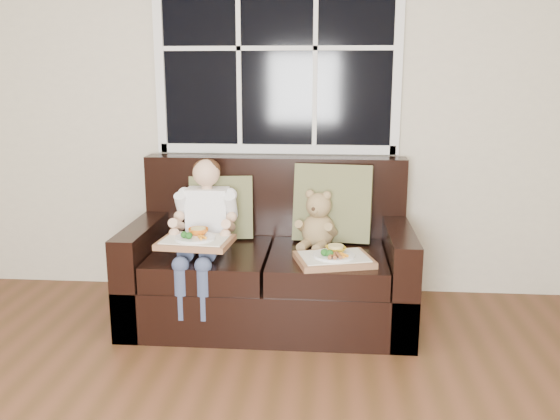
# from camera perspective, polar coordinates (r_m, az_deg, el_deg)

# --- Properties ---
(room_walls) EXTENTS (4.52, 5.02, 2.71)m
(room_walls) POSITION_cam_1_polar(r_m,az_deg,el_deg) (1.62, -18.97, 15.94)
(room_walls) COLOR #C0B79F
(room_walls) RESTS_ON ground
(window_back) EXTENTS (1.62, 0.04, 1.37)m
(window_back) POSITION_cam_1_polar(r_m,az_deg,el_deg) (3.99, -0.29, 15.30)
(window_back) COLOR black
(window_back) RESTS_ON room_walls
(loveseat) EXTENTS (1.70, 0.92, 0.96)m
(loveseat) POSITION_cam_1_polar(r_m,az_deg,el_deg) (3.72, -0.90, -5.52)
(loveseat) COLOR black
(loveseat) RESTS_ON ground
(pillow_left) EXTENTS (0.42, 0.24, 0.41)m
(pillow_left) POSITION_cam_1_polar(r_m,az_deg,el_deg) (3.82, -5.67, 0.23)
(pillow_left) COLOR #62653E
(pillow_left) RESTS_ON loveseat
(pillow_right) EXTENTS (0.51, 0.27, 0.50)m
(pillow_right) POSITION_cam_1_polar(r_m,az_deg,el_deg) (3.75, 5.10, 0.65)
(pillow_right) COLOR #62653E
(pillow_right) RESTS_ON loveseat
(child) EXTENTS (0.37, 0.59, 0.83)m
(child) POSITION_cam_1_polar(r_m,az_deg,el_deg) (3.57, -7.28, -0.94)
(child) COLOR white
(child) RESTS_ON loveseat
(teddy_bear) EXTENTS (0.25, 0.30, 0.36)m
(teddy_bear) POSITION_cam_1_polar(r_m,az_deg,el_deg) (3.63, 3.71, -1.30)
(teddy_bear) COLOR #9A8351
(teddy_bear) RESTS_ON loveseat
(tray_left) EXTENTS (0.42, 0.34, 0.09)m
(tray_left) POSITION_cam_1_polar(r_m,az_deg,el_deg) (3.38, -8.11, -2.88)
(tray_left) COLOR #915E41
(tray_left) RESTS_ON child
(tray_right) EXTENTS (0.48, 0.41, 0.09)m
(tray_right) POSITION_cam_1_polar(r_m,az_deg,el_deg) (3.35, 5.21, -4.62)
(tray_right) COLOR #915E41
(tray_right) RESTS_ON loveseat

